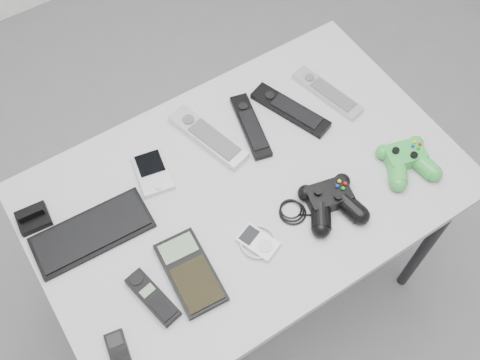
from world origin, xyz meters
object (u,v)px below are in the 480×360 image
pda_keyboard (92,232)px  mobile_phone (119,352)px  remote_black_a (251,126)px  remote_black_b (290,110)px  calculator (190,272)px  pda (153,172)px  controller_green (407,159)px  remote_silver_a (208,137)px  controller_black (331,201)px  desk (246,198)px  mp3_player (258,242)px  remote_silver_b (327,92)px  cordless_handset (153,297)px

pda_keyboard → mobile_phone: size_ratio=3.07×
remote_black_a → remote_black_b: size_ratio=0.91×
mobile_phone → calculator: size_ratio=0.47×
pda → controller_green: (0.54, -0.31, 0.01)m
remote_silver_a → mobile_phone: bearing=-155.5°
remote_silver_a → controller_black: size_ratio=0.94×
mobile_phone → controller_green: controller_green is taller
desk → remote_black_a: bearing=53.4°
controller_black → controller_green: 0.23m
remote_black_b → calculator: bearing=-171.2°
remote_silver_a → controller_green: controller_green is taller
pda → remote_black_b: size_ratio=0.54×
desk → mp3_player: size_ratio=11.49×
pda_keyboard → remote_silver_a: size_ratio=1.19×
controller_green → pda: bearing=165.3°
remote_black_a → remote_silver_a: bearing=179.1°
calculator → desk: bearing=32.5°
remote_silver_b → calculator: (-0.56, -0.24, -0.00)m
pda → remote_silver_b: size_ratio=0.57×
remote_silver_b → controller_black: size_ratio=0.86×
pda_keyboard → mp3_player: size_ratio=3.03×
remote_silver_b → cordless_handset: 0.70m
remote_black_a → controller_green: 0.40m
remote_silver_b → calculator: bearing=-169.5°
pda_keyboard → calculator: bearing=-53.0°
desk → controller_green: size_ratio=7.14×
remote_silver_a → cordless_handset: size_ratio=1.64×
remote_silver_b → cordless_handset: bearing=-172.2°
pda → remote_black_a: bearing=8.5°
remote_silver_b → cordless_handset: same height
pda → calculator: same height
remote_black_a → controller_green: bearing=-35.1°
desk → calculator: (-0.23, -0.12, 0.07)m
remote_black_a → mobile_phone: 0.63m
remote_silver_a → controller_black: bearing=-80.9°
mp3_player → controller_green: size_ratio=0.62×
calculator → mp3_player: size_ratio=2.12×
remote_black_b → desk: bearing=-170.2°
remote_silver_b → controller_black: bearing=-138.6°
remote_silver_a → remote_silver_b: remote_silver_a is taller
controller_green → calculator: bearing=-168.4°
pda → mobile_phone: bearing=-116.5°
remote_black_b → cordless_handset: same height
remote_black_b → pda_keyboard: bearing=163.8°
remote_silver_a → mobile_phone: (-0.43, -0.36, -0.01)m
cordless_handset → calculator: bearing=-8.1°
remote_silver_a → remote_black_a: remote_silver_a is taller
desk → calculator: calculator is taller
remote_silver_a → pda: bearing=170.3°
remote_black_a → remote_silver_b: 0.23m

